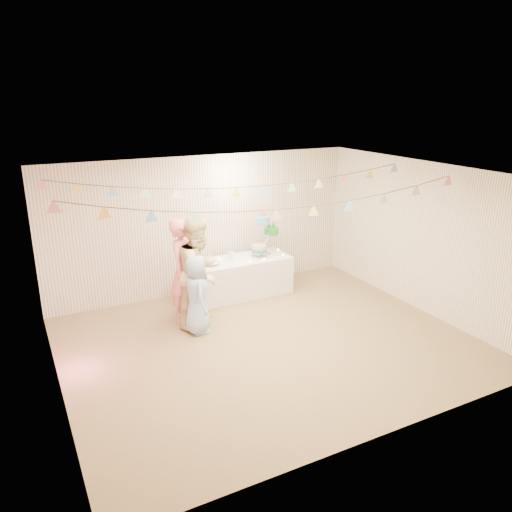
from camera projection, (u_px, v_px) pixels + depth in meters
name	position (u px, v px, depth m)	size (l,w,h in m)	color
floor	(268.00, 343.00, 7.69)	(6.00, 6.00, 0.00)	olive
ceiling	(270.00, 174.00, 6.87)	(6.00, 6.00, 0.00)	white
back_wall	(205.00, 225.00, 9.39)	(6.00, 6.00, 0.00)	white
front_wall	(384.00, 333.00, 5.17)	(6.00, 6.00, 0.00)	white
left_wall	(49.00, 301.00, 5.98)	(5.00, 5.00, 0.00)	white
right_wall	(422.00, 237.00, 8.58)	(5.00, 5.00, 0.00)	white
table	(240.00, 277.00, 9.43)	(1.89, 0.76, 0.71)	white
cake_stand	(265.00, 233.00, 9.47)	(0.70, 0.41, 0.78)	silver
cake_bottom	(259.00, 250.00, 9.45)	(0.31, 0.31, 0.15)	teal
cake_middle	(271.00, 232.00, 9.63)	(0.27, 0.27, 0.22)	#1C8126
cake_top_tier	(263.00, 221.00, 9.34)	(0.25, 0.25, 0.19)	#429FD1
platter	(211.00, 262.00, 9.00)	(0.31, 0.31, 0.02)	white
posy	(231.00, 254.00, 9.26)	(0.14, 0.14, 0.16)	white
person_adult_a	(184.00, 271.00, 8.21)	(0.64, 0.42, 1.76)	#EF7D7F
person_adult_b	(200.00, 272.00, 8.06)	(0.89, 0.69, 1.83)	#DDCE88
person_child	(197.00, 294.00, 7.87)	(0.63, 0.41, 1.29)	#92B7CF
bunting_back	(236.00, 181.00, 7.88)	(5.60, 1.10, 0.40)	pink
bunting_front	(276.00, 197.00, 6.79)	(5.60, 0.90, 0.36)	#72A5E5
tealight_0	(203.00, 267.00, 8.84)	(0.04, 0.04, 0.03)	#FFD88C
tealight_1	(219.00, 258.00, 9.32)	(0.04, 0.04, 0.03)	#FFD88C
tealight_2	(250.00, 261.00, 9.17)	(0.04, 0.04, 0.03)	#FFD88C
tealight_3	(252.00, 252.00, 9.65)	(0.04, 0.04, 0.03)	#FFD88C
tealight_4	(283.00, 255.00, 9.52)	(0.04, 0.04, 0.03)	#FFD88C
tealight_5	(278.00, 250.00, 9.83)	(0.04, 0.04, 0.03)	#FFD88C
tealight_6	(264.00, 259.00, 9.28)	(0.04, 0.04, 0.03)	#FFD88C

